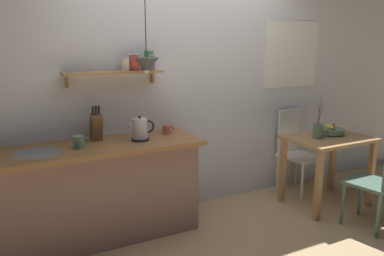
# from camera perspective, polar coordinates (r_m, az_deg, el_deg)

# --- Properties ---
(ground_plane) EXTENTS (14.00, 14.00, 0.00)m
(ground_plane) POSITION_cam_1_polar(r_m,az_deg,el_deg) (3.88, 3.12, -14.40)
(ground_plane) COLOR tan
(back_wall) EXTENTS (6.80, 0.11, 2.70)m
(back_wall) POSITION_cam_1_polar(r_m,az_deg,el_deg) (4.14, 1.21, 6.95)
(back_wall) COLOR silver
(back_wall) RESTS_ON ground_plane
(kitchen_counter) EXTENTS (1.83, 0.63, 0.89)m
(kitchen_counter) POSITION_cam_1_polar(r_m,az_deg,el_deg) (3.62, -13.43, -9.02)
(kitchen_counter) COLOR gray
(kitchen_counter) RESTS_ON ground_plane
(wall_shelf) EXTENTS (0.90, 0.20, 0.32)m
(wall_shelf) POSITION_cam_1_polar(r_m,az_deg,el_deg) (3.65, -8.96, 8.85)
(wall_shelf) COLOR tan
(dining_table) EXTENTS (0.86, 0.63, 0.76)m
(dining_table) POSITION_cam_1_polar(r_m,az_deg,el_deg) (4.44, 19.24, -3.08)
(dining_table) COLOR tan
(dining_table) RESTS_ON ground_plane
(dining_chair_near) EXTENTS (0.48, 0.48, 0.94)m
(dining_chair_near) POSITION_cam_1_polar(r_m,az_deg,el_deg) (4.07, 25.81, -6.57)
(dining_chair_near) COLOR #4C6B5B
(dining_chair_near) RESTS_ON ground_plane
(dining_chair_far) EXTENTS (0.42, 0.47, 0.97)m
(dining_chair_far) POSITION_cam_1_polar(r_m,az_deg,el_deg) (4.79, 14.80, -2.82)
(dining_chair_far) COLOR white
(dining_chair_far) RESTS_ON ground_plane
(fruit_bowl) EXTENTS (0.26, 0.26, 0.13)m
(fruit_bowl) POSITION_cam_1_polar(r_m,az_deg,el_deg) (4.51, 19.77, -0.29)
(fruit_bowl) COLOR slate
(fruit_bowl) RESTS_ON dining_table
(twig_vase) EXTENTS (0.11, 0.11, 0.46)m
(twig_vase) POSITION_cam_1_polar(r_m,az_deg,el_deg) (4.29, 17.93, -0.38)
(twig_vase) COLOR #567056
(twig_vase) RESTS_ON dining_table
(electric_kettle) EXTENTS (0.24, 0.16, 0.22)m
(electric_kettle) POSITION_cam_1_polar(r_m,az_deg,el_deg) (3.53, -7.57, -0.21)
(electric_kettle) COLOR black
(electric_kettle) RESTS_ON kitchen_counter
(knife_block) EXTENTS (0.09, 0.17, 0.32)m
(knife_block) POSITION_cam_1_polar(r_m,az_deg,el_deg) (3.59, -13.82, 0.22)
(knife_block) COLOR brown
(knife_block) RESTS_ON kitchen_counter
(coffee_mug_by_sink) EXTENTS (0.13, 0.09, 0.11)m
(coffee_mug_by_sink) POSITION_cam_1_polar(r_m,az_deg,el_deg) (3.39, -16.17, -1.97)
(coffee_mug_by_sink) COLOR slate
(coffee_mug_by_sink) RESTS_ON kitchen_counter
(coffee_mug_spare) EXTENTS (0.12, 0.08, 0.09)m
(coffee_mug_spare) POSITION_cam_1_polar(r_m,az_deg,el_deg) (3.76, -3.70, -0.20)
(coffee_mug_spare) COLOR #C6664C
(coffee_mug_spare) RESTS_ON kitchen_counter
(pendant_lamp) EXTENTS (0.22, 0.22, 0.63)m
(pendant_lamp) POSITION_cam_1_polar(r_m,az_deg,el_deg) (3.46, -6.67, 9.08)
(pendant_lamp) COLOR black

